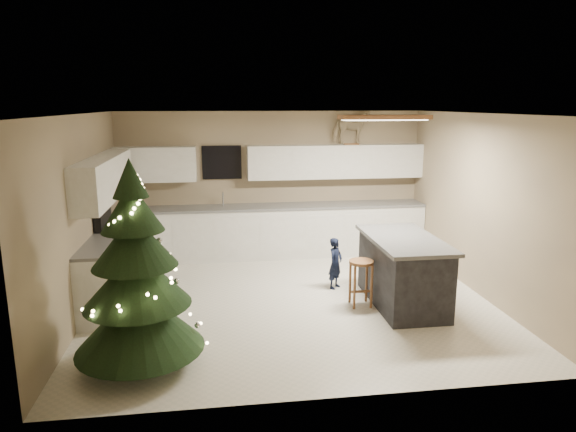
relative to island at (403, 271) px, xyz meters
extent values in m
plane|color=silver|center=(-1.50, 0.33, -0.48)|extent=(5.50, 5.50, 0.00)
cube|color=tan|center=(-1.50, 2.83, 0.82)|extent=(5.50, 0.02, 2.60)
cube|color=tan|center=(-1.50, -2.17, 0.82)|extent=(5.50, 0.02, 2.60)
cube|color=tan|center=(-4.25, 0.33, 0.82)|extent=(0.02, 5.00, 2.60)
cube|color=tan|center=(1.25, 0.33, 0.82)|extent=(0.02, 5.00, 2.60)
cube|color=silver|center=(-1.50, 0.33, 2.12)|extent=(5.50, 5.00, 0.02)
cube|color=brown|center=(-0.20, 0.43, 2.07)|extent=(1.25, 0.32, 0.06)
cube|color=white|center=(-0.20, 0.43, 2.04)|extent=(1.15, 0.24, 0.02)
cube|color=white|center=(-1.50, 2.53, -0.03)|extent=(5.48, 0.60, 0.90)
cube|color=white|center=(-3.95, 0.93, -0.03)|extent=(0.60, 2.60, 0.90)
cube|color=slate|center=(-1.50, 2.52, 0.44)|extent=(5.48, 0.62, 0.04)
cube|color=slate|center=(-3.94, 0.93, 0.44)|extent=(0.62, 2.60, 0.04)
cube|color=white|center=(-3.55, 2.66, 1.22)|extent=(1.40, 0.35, 0.60)
cube|color=white|center=(-0.35, 2.66, 1.22)|extent=(3.20, 0.35, 0.60)
cube|color=white|center=(-4.08, 1.06, 1.22)|extent=(0.35, 2.60, 0.60)
cube|color=black|center=(-2.40, 2.80, 1.22)|extent=(0.70, 0.04, 0.60)
cube|color=#99999E|center=(-2.40, 2.53, 0.42)|extent=(0.55, 0.40, 0.06)
cylinder|color=#99999E|center=(-2.40, 2.63, 0.58)|extent=(0.03, 0.03, 0.24)
cube|color=black|center=(-3.93, 1.23, -0.03)|extent=(0.64, 0.75, 0.90)
cube|color=black|center=(-4.18, 1.23, 0.57)|extent=(0.10, 0.75, 0.30)
cube|color=black|center=(0.00, 0.00, -0.03)|extent=(0.80, 1.60, 0.90)
cube|color=#3F3F3F|center=(0.00, 0.00, 0.45)|extent=(0.90, 1.70, 0.05)
cylinder|color=brown|center=(-0.58, 0.03, 0.14)|extent=(0.34, 0.34, 0.04)
cylinder|color=brown|center=(-0.70, -0.09, -0.18)|extent=(0.04, 0.04, 0.60)
cylinder|color=brown|center=(-0.47, -0.09, -0.18)|extent=(0.04, 0.04, 0.60)
cylinder|color=brown|center=(-0.70, 0.15, -0.18)|extent=(0.04, 0.04, 0.60)
cylinder|color=brown|center=(-0.47, 0.15, -0.18)|extent=(0.04, 0.04, 0.60)
cube|color=brown|center=(-0.58, 0.03, -0.28)|extent=(0.26, 0.03, 0.03)
cylinder|color=#3F2816|center=(-3.35, -1.27, -0.33)|extent=(0.12, 0.12, 0.30)
cone|color=#1A3518|center=(-3.35, -1.27, 0.06)|extent=(1.34, 1.34, 0.69)
cone|color=#1A3518|center=(-3.35, -1.27, 0.51)|extent=(1.10, 1.10, 0.59)
cone|color=#1A3518|center=(-3.35, -1.27, 0.90)|extent=(0.87, 0.87, 0.54)
cone|color=#1A3518|center=(-3.35, -1.27, 1.24)|extent=(0.63, 0.63, 0.49)
cone|color=#1A3518|center=(-3.35, -1.27, 1.54)|extent=(0.35, 0.35, 0.39)
sphere|color=#FFD88C|center=(-2.65, -1.27, -0.23)|extent=(0.04, 0.04, 0.04)
sphere|color=#FFD88C|center=(-2.70, -1.06, -0.19)|extent=(0.04, 0.04, 0.04)
sphere|color=#FFD88C|center=(-2.81, -0.88, -0.15)|extent=(0.04, 0.04, 0.04)
sphere|color=#FFD88C|center=(-2.96, -0.74, -0.11)|extent=(0.04, 0.04, 0.04)
sphere|color=#FFD88C|center=(-3.15, -0.66, -0.07)|extent=(0.04, 0.04, 0.04)
sphere|color=#FFD88C|center=(-3.34, -0.64, -0.03)|extent=(0.04, 0.04, 0.04)
sphere|color=#FFD88C|center=(-3.53, -0.68, 0.02)|extent=(0.04, 0.04, 0.04)
sphere|color=#FFD88C|center=(-3.69, -0.78, 0.06)|extent=(0.04, 0.04, 0.04)
sphere|color=#FFD88C|center=(-3.81, -0.91, 0.10)|extent=(0.04, 0.04, 0.04)
sphere|color=#FFD88C|center=(-3.89, -1.08, 0.14)|extent=(0.04, 0.04, 0.04)
sphere|color=#FFD88C|center=(-3.91, -1.25, 0.18)|extent=(0.04, 0.04, 0.04)
sphere|color=#FFD88C|center=(-3.87, -1.42, 0.22)|extent=(0.04, 0.04, 0.04)
sphere|color=#FFD88C|center=(-3.79, -1.56, 0.27)|extent=(0.04, 0.04, 0.04)
sphere|color=#FFD88C|center=(-3.67, -1.67, 0.31)|extent=(0.04, 0.04, 0.04)
sphere|color=#FFD88C|center=(-3.52, -1.73, 0.35)|extent=(0.04, 0.04, 0.04)
sphere|color=#FFD88C|center=(-3.37, -1.75, 0.39)|extent=(0.04, 0.04, 0.04)
sphere|color=#FFD88C|center=(-3.23, -1.72, 0.43)|extent=(0.04, 0.04, 0.04)
sphere|color=#FFD88C|center=(-3.10, -1.65, 0.47)|extent=(0.04, 0.04, 0.04)
sphere|color=#FFD88C|center=(-3.01, -1.54, 0.52)|extent=(0.04, 0.04, 0.04)
sphere|color=#FFD88C|center=(-2.96, -1.42, 0.56)|extent=(0.04, 0.04, 0.04)
sphere|color=#FFD88C|center=(-2.94, -1.29, 0.60)|extent=(0.04, 0.04, 0.04)
sphere|color=#FFD88C|center=(-2.97, -1.17, 0.64)|extent=(0.04, 0.04, 0.04)
sphere|color=#FFD88C|center=(-3.03, -1.06, 0.68)|extent=(0.04, 0.04, 0.04)
sphere|color=#FFD88C|center=(-3.12, -0.99, 0.72)|extent=(0.04, 0.04, 0.04)
sphere|color=#FFD88C|center=(-3.22, -0.94, 0.76)|extent=(0.04, 0.04, 0.04)
sphere|color=#FFD88C|center=(-3.33, -0.93, 0.81)|extent=(0.04, 0.04, 0.04)
sphere|color=#FFD88C|center=(-3.43, -0.95, 0.85)|extent=(0.04, 0.04, 0.04)
sphere|color=#FFD88C|center=(-3.51, -1.00, 0.89)|extent=(0.04, 0.04, 0.04)
sphere|color=#FFD88C|center=(-3.57, -1.07, 0.93)|extent=(0.04, 0.04, 0.04)
sphere|color=#FFD88C|center=(-3.61, -1.16, 0.97)|extent=(0.04, 0.04, 0.04)
sphere|color=#FFD88C|center=(-3.62, -1.24, 1.01)|extent=(0.04, 0.04, 0.04)
sphere|color=#FFD88C|center=(-3.60, -1.32, 1.06)|extent=(0.04, 0.04, 0.04)
sphere|color=#FFD88C|center=(-3.56, -1.39, 1.10)|extent=(0.04, 0.04, 0.04)
sphere|color=#FFD88C|center=(-3.50, -1.43, 1.14)|extent=(0.04, 0.04, 0.04)
sphere|color=#FFD88C|center=(-3.44, -1.46, 1.18)|extent=(0.04, 0.04, 0.04)
sphere|color=#FFD88C|center=(-3.37, -1.46, 1.22)|extent=(0.04, 0.04, 0.04)
sphere|color=#FFD88C|center=(-3.31, -1.44, 1.26)|extent=(0.04, 0.04, 0.04)
sphere|color=#FFD88C|center=(-3.27, -1.41, 1.31)|extent=(0.04, 0.04, 0.04)
sphere|color=#FFD88C|center=(-3.24, -1.37, 1.35)|extent=(0.04, 0.04, 0.04)
sphere|color=#FFD88C|center=(-3.23, -1.32, 1.39)|extent=(0.04, 0.04, 0.04)
sphere|color=#FFD88C|center=(-3.23, -1.28, 1.43)|extent=(0.04, 0.04, 0.04)
sphere|color=#FFD88C|center=(-3.25, -1.25, 1.47)|extent=(0.04, 0.04, 0.04)
sphere|color=#FFD88C|center=(-3.27, -1.22, 1.51)|extent=(0.04, 0.04, 0.04)
sphere|color=#FFD88C|center=(-3.30, -1.21, 1.55)|extent=(0.04, 0.04, 0.04)
sphere|color=#FFD88C|center=(-3.32, -1.21, 1.60)|extent=(0.04, 0.04, 0.04)
sphere|color=silver|center=(-2.75, -1.27, -0.10)|extent=(0.07, 0.07, 0.07)
sphere|color=silver|center=(-3.67, -0.83, 0.06)|extent=(0.07, 0.07, 0.07)
sphere|color=silver|center=(-3.50, -1.73, 0.22)|extent=(0.07, 0.07, 0.07)
sphere|color=silver|center=(-2.94, -1.13, 0.38)|extent=(0.07, 0.07, 0.07)
sphere|color=silver|center=(-3.65, -1.05, 0.54)|extent=(0.07, 0.07, 0.07)
sphere|color=silver|center=(-3.35, -1.58, 0.70)|extent=(0.07, 0.07, 0.07)
sphere|color=silver|center=(-3.14, -1.11, 0.86)|extent=(0.07, 0.07, 0.07)
sphere|color=silver|center=(-3.54, -1.21, 1.02)|extent=(0.07, 0.07, 0.07)
sphere|color=silver|center=(-3.31, -1.40, 1.19)|extent=(0.07, 0.07, 0.07)
sphere|color=silver|center=(-3.30, -1.20, 1.35)|extent=(0.07, 0.07, 0.07)
sphere|color=silver|center=(-3.38, -1.27, 1.51)|extent=(0.07, 0.07, 0.07)
imported|color=black|center=(-0.77, 0.75, -0.09)|extent=(0.33, 0.33, 0.78)
cube|color=brown|center=(-0.06, 2.62, 1.53)|extent=(0.27, 0.02, 0.02)
cube|color=brown|center=(-0.06, 2.70, 1.53)|extent=(0.27, 0.02, 0.02)
imported|color=beige|center=(-0.06, 2.66, 1.83)|extent=(0.73, 0.46, 0.57)
camera|label=1|loc=(-2.51, -6.44, 2.26)|focal=32.00mm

